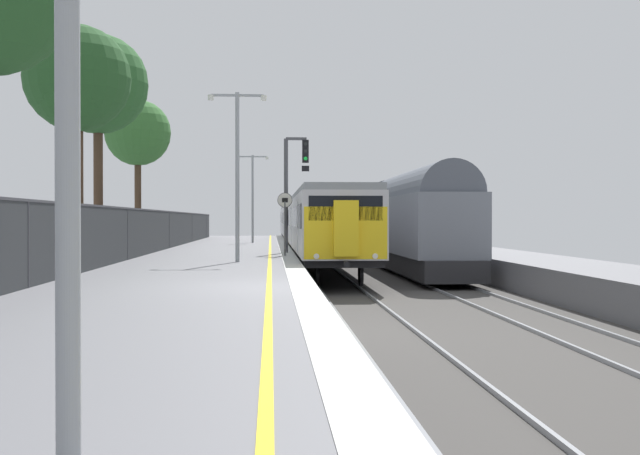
# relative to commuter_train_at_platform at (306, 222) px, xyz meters

# --- Properties ---
(ground) EXTENTS (17.40, 110.00, 1.21)m
(ground) POSITION_rel_commuter_train_at_platform_xyz_m (0.55, -37.61, -1.88)
(ground) COLOR slate
(commuter_train_at_platform) EXTENTS (2.83, 59.04, 3.81)m
(commuter_train_at_platform) POSITION_rel_commuter_train_at_platform_xyz_m (0.00, 0.00, 0.00)
(commuter_train_at_platform) COLOR #B7B7BC
(commuter_train_at_platform) RESTS_ON ground
(freight_train_adjacent_track) EXTENTS (2.60, 45.03, 4.54)m
(freight_train_adjacent_track) POSITION_rel_commuter_train_at_platform_xyz_m (4.00, -5.30, 0.21)
(freight_train_adjacent_track) COLOR #232326
(freight_train_adjacent_track) RESTS_ON ground
(signal_gantry) EXTENTS (1.10, 0.24, 5.04)m
(signal_gantry) POSITION_rel_commuter_train_at_platform_xyz_m (-1.47, -20.02, 1.88)
(signal_gantry) COLOR #47474C
(signal_gantry) RESTS_ON ground
(speed_limit_sign) EXTENTS (0.59, 0.08, 2.53)m
(speed_limit_sign) POSITION_rel_commuter_train_at_platform_xyz_m (-1.85, -22.98, 0.35)
(speed_limit_sign) COLOR #59595B
(speed_limit_sign) RESTS_ON ground
(platform_lamp_mid) EXTENTS (2.00, 0.20, 5.80)m
(platform_lamp_mid) POSITION_rel_commuter_train_at_platform_xyz_m (-3.55, -27.42, 2.14)
(platform_lamp_mid) COLOR #93999E
(platform_lamp_mid) RESTS_ON ground
(platform_lamp_far) EXTENTS (2.00, 0.20, 5.50)m
(platform_lamp_far) POSITION_rel_commuter_train_at_platform_xyz_m (-3.55, -4.61, 1.99)
(platform_lamp_far) COLOR #93999E
(platform_lamp_far) RESTS_ON ground
(platform_back_fence) EXTENTS (0.07, 99.00, 1.89)m
(platform_back_fence) POSITION_rel_commuter_train_at_platform_xyz_m (-7.55, -37.61, -0.28)
(platform_back_fence) COLOR #282B2D
(platform_back_fence) RESTS_ON ground
(background_tree_left) EXTENTS (4.17, 4.17, 9.20)m
(background_tree_left) POSITION_rel_commuter_train_at_platform_xyz_m (-9.52, -21.01, 5.68)
(background_tree_left) COLOR #473323
(background_tree_left) RESTS_ON ground
(background_tree_right) EXTENTS (3.48, 3.48, 7.79)m
(background_tree_right) POSITION_rel_commuter_train_at_platform_xyz_m (-9.45, -12.14, 4.65)
(background_tree_right) COLOR #473323
(background_tree_right) RESTS_ON ground
(background_tree_back) EXTENTS (3.69, 3.69, 8.20)m
(background_tree_back) POSITION_rel_commuter_train_at_platform_xyz_m (-9.11, -26.77, 4.91)
(background_tree_back) COLOR #473323
(background_tree_back) RESTS_ON ground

